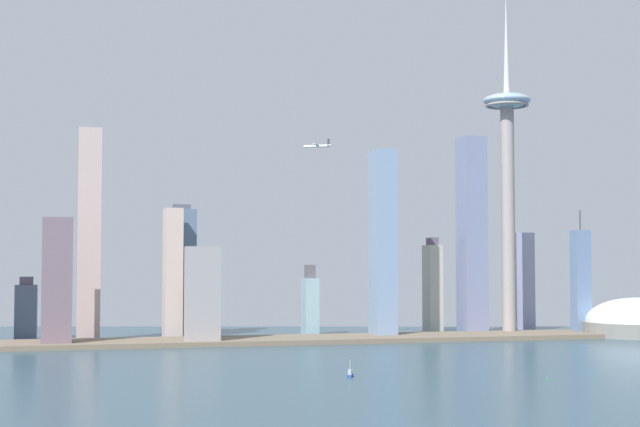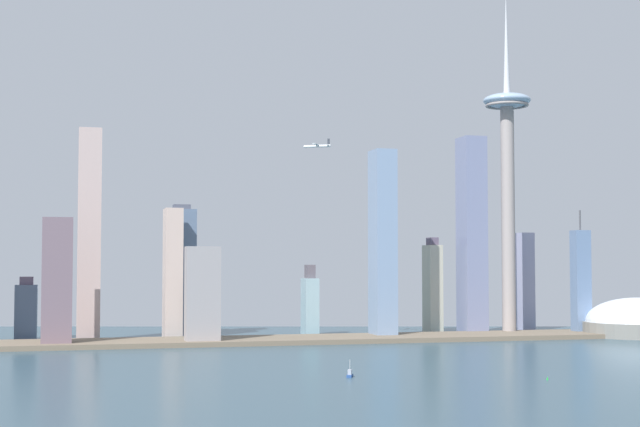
{
  "view_description": "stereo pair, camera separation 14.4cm",
  "coord_description": "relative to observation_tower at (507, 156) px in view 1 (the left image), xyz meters",
  "views": [
    {
      "loc": [
        -192.51,
        -247.7,
        62.09
      ],
      "look_at": [
        8.08,
        508.04,
        104.18
      ],
      "focal_mm": 54.76,
      "sensor_mm": 36.0,
      "label": 1
    },
    {
      "loc": [
        -192.37,
        -247.74,
        62.09
      ],
      "look_at": [
        8.08,
        508.04,
        104.18
      ],
      "focal_mm": 54.76,
      "sensor_mm": 36.0,
      "label": 2
    }
  ],
  "objects": [
    {
      "name": "skyscraper_1",
      "position": [
        -175.61,
        36.14,
        -133.59
      ],
      "size": [
        12.19,
        20.34,
        63.08
      ],
      "color": "#93B3BC",
      "rests_on": "ground"
    },
    {
      "name": "skyscraper_13",
      "position": [
        -285.91,
        70.66,
        -104.42
      ],
      "size": [
        25.3,
        18.09,
        117.11
      ],
      "color": "slate",
      "rests_on": "ground"
    },
    {
      "name": "stadium_dome",
      "position": [
        103.09,
        -43.18,
        -150.41
      ],
      "size": [
        95.52,
        95.52,
        42.76
      ],
      "color": "gray",
      "rests_on": "ground"
    },
    {
      "name": "skyscraper_0",
      "position": [
        -417.97,
        51.05,
        -137.15
      ],
      "size": [
        18.08,
        22.45,
        53.03
      ],
      "color": "slate",
      "rests_on": "ground"
    },
    {
      "name": "skyscraper_6",
      "position": [
        -296.87,
        40.07,
        -105.78
      ],
      "size": [
        14.86,
        27.69,
        111.63
      ],
      "color": "beige",
      "rests_on": "ground"
    },
    {
      "name": "skyscraper_5",
      "position": [
        -282.54,
        -42.53,
        -122.94
      ],
      "size": [
        26.86,
        16.51,
        77.33
      ],
      "color": "#9C9597",
      "rests_on": "ground"
    },
    {
      "name": "boat_2",
      "position": [
        -232.91,
        -279.96,
        -160.07
      ],
      "size": [
        5.74,
        7.92,
        9.7
      ],
      "rotation": [
        0.0,
        0.0,
        1.13
      ],
      "color": "#25478A",
      "rests_on": "ground"
    },
    {
      "name": "observation_tower",
      "position": [
        0.0,
        0.0,
        0.0
      ],
      "size": [
        42.86,
        42.86,
        313.04
      ],
      "color": "gray",
      "rests_on": "ground"
    },
    {
      "name": "skyscraper_3",
      "position": [
        40.52,
        47.71,
        -114.69
      ],
      "size": [
        13.05,
        14.68,
        93.82
      ],
      "color": "#A2A2C3",
      "rests_on": "ground"
    },
    {
      "name": "skyscraper_8",
      "position": [
        -123.29,
        -11.67,
        -80.7
      ],
      "size": [
        18.3,
        26.23,
        161.8
      ],
      "color": "#7C95B7",
      "rests_on": "ground"
    },
    {
      "name": "skyscraper_2",
      "position": [
        -367.84,
        23.74,
        -73.22
      ],
      "size": [
        18.75,
        14.36,
        176.76
      ],
      "color": "#C5A9A3",
      "rests_on": "ground"
    },
    {
      "name": "airplane",
      "position": [
        -180.89,
        -9.98,
        2.38
      ],
      "size": [
        22.16,
        20.97,
        7.29
      ],
      "rotation": [
        0.0,
        0.0,
        2.61
      ],
      "color": "white"
    },
    {
      "name": "skyscraper_12",
      "position": [
        -392.8,
        -34.54,
        -112.11
      ],
      "size": [
        22.6,
        24.13,
        98.97
      ],
      "color": "slate",
      "rests_on": "ground"
    },
    {
      "name": "skyscraper_10",
      "position": [
        -56.12,
        43.63,
        -119.57
      ],
      "size": [
        12.78,
        21.25,
        88.44
      ],
      "color": "#B5B39D",
      "rests_on": "ground"
    },
    {
      "name": "waterfront_pier",
      "position": [
        -197.37,
        -27.11,
        -159.68
      ],
      "size": [
        709.64,
        69.69,
        3.84
      ],
      "primitive_type": "cube",
      "color": "#776754",
      "rests_on": "ground"
    },
    {
      "name": "channel_buoy_0",
      "position": [
        -132.51,
        -320.36,
        -160.68
      ],
      "size": [
        1.07,
        1.07,
        1.85
      ],
      "primitive_type": "cone",
      "color": "green",
      "rests_on": "ground"
    },
    {
      "name": "skyscraper_7",
      "position": [
        -28.57,
        16.0,
        -71.75
      ],
      "size": [
        20.66,
        25.7,
        179.69
      ],
      "color": "gray",
      "rests_on": "ground"
    },
    {
      "name": "skyscraper_11",
      "position": [
        61.89,
        -18.2,
        -114.41
      ],
      "size": [
        14.58,
        12.53,
        112.26
      ],
      "color": "slate",
      "rests_on": "ground"
    },
    {
      "name": "skyscraper_9",
      "position": [
        -278.73,
        1.92,
        -139.04
      ],
      "size": [
        16.52,
        23.66,
        45.12
      ],
      "color": "#88AFC5",
      "rests_on": "ground"
    }
  ]
}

